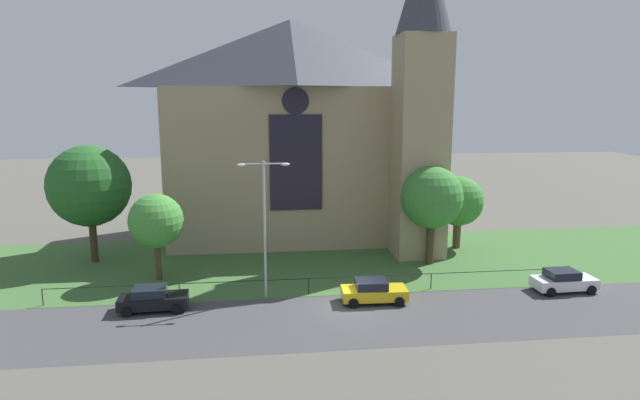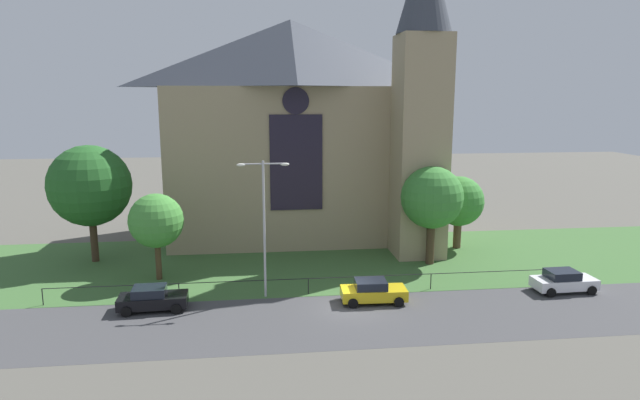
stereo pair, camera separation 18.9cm
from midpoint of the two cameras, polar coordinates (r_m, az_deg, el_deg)
The scene contains 13 objects.
ground at distance 44.62m, azimuth 0.80°, elevation -6.34°, with size 160.00×160.00×0.00m, color #56544C.
road_asphalt at distance 33.48m, azimuth 3.62°, elevation -12.34°, with size 120.00×8.00×0.01m, color #424244.
grass_verge at distance 42.73m, azimuth 1.16°, elevation -7.12°, with size 120.00×20.00×0.01m, color #3D6633.
church_building at distance 50.76m, azimuth -2.27°, elevation 7.55°, with size 23.20×16.20×26.00m.
iron_railing at distance 36.97m, azimuth -1.35°, elevation -8.42°, with size 34.22×0.07×1.13m.
tree_left_near at distance 40.70m, azimuth -16.95°, elevation -2.14°, with size 3.91×3.91×6.35m.
tree_right_far at distance 48.84m, azimuth 14.20°, elevation -0.15°, with size 4.35×4.35×6.37m.
tree_left_far at distance 46.65m, azimuth -23.16°, elevation 1.35°, with size 6.44×6.44×9.44m.
tree_right_near at distance 43.42m, azimuth 11.53°, elevation 0.22°, with size 4.89×4.89×7.83m.
streetlamp_near at distance 35.44m, azimuth -6.01°, elevation -1.35°, with size 3.37×0.26×9.13m.
parked_car_black at distance 35.99m, azimuth -17.30°, elevation -9.87°, with size 4.27×2.16×1.51m.
parked_car_yellow at distance 35.83m, azimuth 5.47°, elevation -9.51°, with size 4.27×2.15×1.51m.
parked_car_white at distance 41.10m, azimuth 24.06°, elevation -7.74°, with size 4.24×2.10×1.51m.
Camera 1 is at (-5.84, -32.24, 13.16)m, focal length 30.50 mm.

